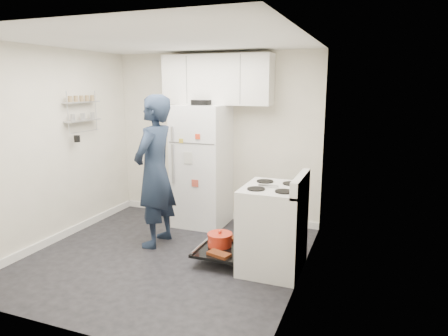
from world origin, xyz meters
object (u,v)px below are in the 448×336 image
at_px(electric_range, 272,229).
at_px(person, 155,172).
at_px(refrigerator, 202,165).
at_px(open_oven_door, 221,244).

relative_size(electric_range, person, 0.57).
height_order(refrigerator, person, person).
xyz_separation_m(electric_range, open_oven_door, (-0.61, 0.01, -0.28)).
xyz_separation_m(refrigerator, person, (-0.23, -0.93, 0.08)).
relative_size(refrigerator, person, 0.95).
relative_size(open_oven_door, refrigerator, 0.38).
distance_m(refrigerator, person, 0.96).
distance_m(electric_range, open_oven_door, 0.67).
bearing_deg(refrigerator, open_oven_door, -56.27).
relative_size(electric_range, open_oven_door, 1.57).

